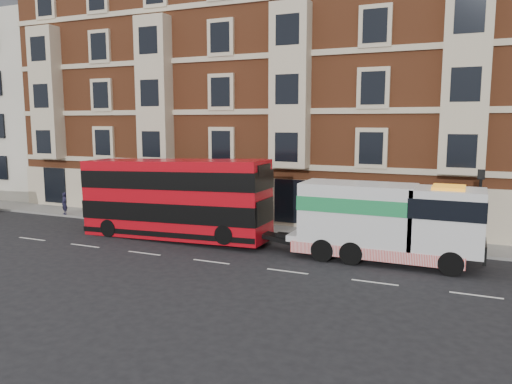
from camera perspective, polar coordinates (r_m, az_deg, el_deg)
ground at (r=24.96m, az=-5.14°, el=-7.94°), size 120.00×120.00×0.00m
sidewalk at (r=31.52m, az=1.44°, el=-4.38°), size 90.00×3.00×0.15m
victorian_terrace at (r=37.81m, az=6.62°, el=12.87°), size 45.00×12.00×20.40m
cream_block at (r=54.38m, az=-26.65°, el=8.78°), size 16.00×10.00×16.80m
lamp_post_west at (r=32.67m, az=-9.21°, el=0.59°), size 0.35×0.15×4.35m
lamp_post_east at (r=27.53m, az=24.16°, el=-1.41°), size 0.35×0.15×4.35m
double_decker_bus at (r=29.53m, az=-9.35°, el=-0.62°), size 11.49×2.64×4.65m
tow_truck at (r=25.25m, az=14.37°, el=-3.23°), size 9.20×2.72×3.83m
pedestrian at (r=38.80m, az=-21.05°, el=-1.24°), size 0.69×0.58×1.62m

